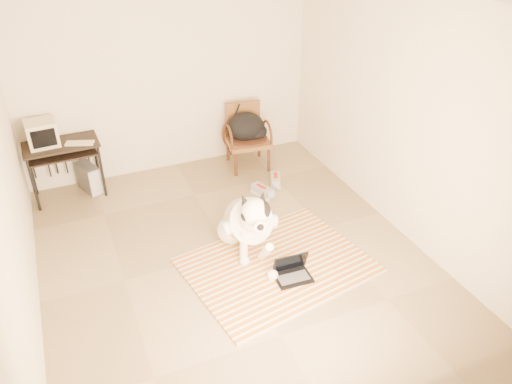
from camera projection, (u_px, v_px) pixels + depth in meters
floor at (230, 252)px, 5.58m from camera, size 4.50×4.50×0.00m
wall_back at (167, 75)px, 6.63m from camera, size 4.50×0.00×4.50m
wall_front at (351, 290)px, 3.11m from camera, size 4.50×0.00×4.50m
wall_left at (3, 185)px, 4.20m from camera, size 0.00×4.50×4.50m
wall_right at (395, 112)px, 5.54m from camera, size 0.00×4.50×4.50m
rug at (277, 265)px, 5.37m from camera, size 2.08×1.72×0.02m
dog at (248, 223)px, 5.42m from camera, size 0.61×1.30×0.93m
laptop at (292, 272)px, 5.17m from camera, size 0.39×0.29×0.26m
computer_desk at (62, 151)px, 6.26m from camera, size 0.92×0.53×0.75m
crt_monitor at (42, 133)px, 6.10m from camera, size 0.38×0.37×0.32m
desk_keyboard at (80, 143)px, 6.20m from camera, size 0.36×0.23×0.02m
pc_tower at (89, 178)px, 6.61m from camera, size 0.29×0.44×0.38m
rattan_chair at (247, 136)px, 7.11m from camera, size 0.65×0.63×0.89m
backpack at (247, 127)px, 7.03m from camera, size 0.57×0.44×0.40m
sneaker_left at (263, 191)px, 6.59m from camera, size 0.25×0.36×0.12m
sneaker_right at (275, 180)px, 6.84m from camera, size 0.24×0.34×0.11m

